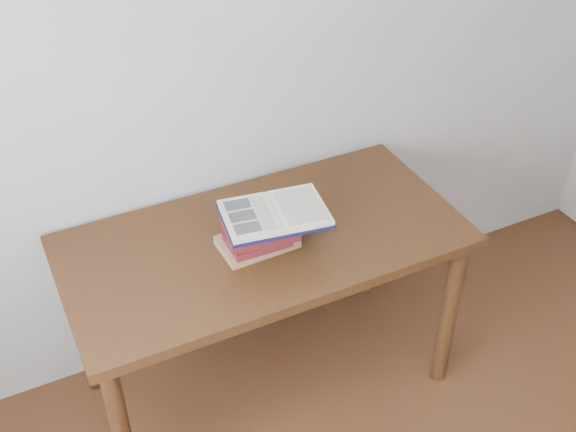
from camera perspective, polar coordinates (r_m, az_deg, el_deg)
desk at (r=2.52m, az=-1.87°, el=-3.44°), size 1.37×0.69×0.73m
book_stack at (r=2.38m, az=-2.38°, el=-1.30°), size 0.26×0.21×0.12m
open_book at (r=2.33m, az=-1.04°, el=0.20°), size 0.37×0.28×0.03m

